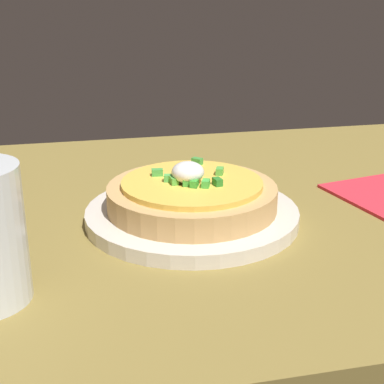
{
  "coord_description": "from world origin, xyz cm",
  "views": [
    {
      "loc": [
        -16.92,
        -64.15,
        27.84
      ],
      "look_at": [
        -3.66,
        -5.3,
        5.81
      ],
      "focal_mm": 52.85,
      "sensor_mm": 36.0,
      "label": 1
    }
  ],
  "objects": [
    {
      "name": "dining_table",
      "position": [
        0.0,
        0.0,
        1.13
      ],
      "size": [
        112.62,
        68.09,
        2.26
      ],
      "primitive_type": "cube",
      "color": "olive",
      "rests_on": "ground"
    },
    {
      "name": "plate",
      "position": [
        -3.66,
        -5.3,
        3.03
      ],
      "size": [
        24.47,
        24.47,
        1.56
      ],
      "primitive_type": "cylinder",
      "color": "silver",
      "rests_on": "dining_table"
    },
    {
      "name": "pizza",
      "position": [
        -3.68,
        -5.31,
        5.49
      ],
      "size": [
        19.38,
        19.38,
        5.73
      ],
      "color": "tan",
      "rests_on": "plate"
    }
  ]
}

